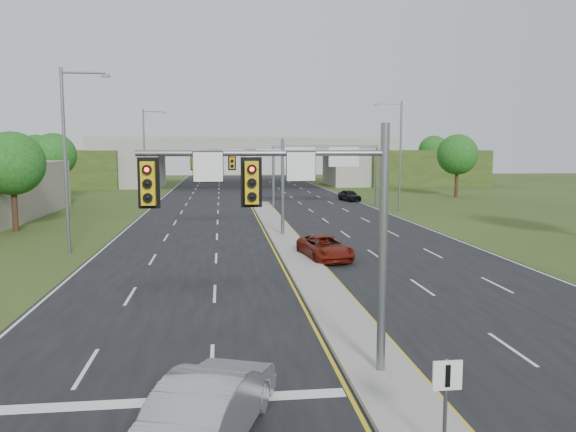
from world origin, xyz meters
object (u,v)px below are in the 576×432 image
Objects in this scene: keep_right_sign at (446,394)px; overpass at (247,165)px; sign_gantry at (324,158)px; car_silver at (212,403)px; car_far_a at (325,247)px; signal_mast_near at (301,209)px; signal_mast_far at (251,171)px; car_far_c at (349,195)px.

overpass is (0.00, 84.53, 2.04)m from keep_right_sign.
overpass reaches higher than sign_gantry.
sign_gantry is 0.14× the size of overpass.
sign_gantry is 2.42× the size of car_silver.
sign_gantry reaches higher than car_silver.
car_far_a is at bearing -87.69° from car_silver.
signal_mast_near is at bearing -91.62° from overpass.
signal_mast_near is at bearing -90.00° from signal_mast_far.
sign_gantry is (6.68, 49.45, 3.72)m from keep_right_sign.
overpass is 16.68× the size of car_silver.
signal_mast_near is 0.09× the size of overpass.
car_silver is (-11.29, -47.79, -4.43)m from sign_gantry.
signal_mast_near reaches higher than keep_right_sign.
keep_right_sign is 0.19× the size of sign_gantry.
signal_mast_near is 3.18× the size of keep_right_sign.
sign_gantry is 49.30m from car_silver.
keep_right_sign is (2.26, -29.45, -3.21)m from signal_mast_far.
overpass is at bearing 88.38° from signal_mast_near.
sign_gantry reaches higher than car_far_a.
keep_right_sign is 56.95m from car_far_c.
signal_mast_near is at bearing -101.25° from sign_gantry.
signal_mast_near is at bearing -110.21° from car_silver.
signal_mast_near is 1.46× the size of car_silver.
sign_gantry is at bearing -79.21° from overpass.
keep_right_sign reaches higher than car_silver.
keep_right_sign is 0.03× the size of overpass.
signal_mast_near and signal_mast_far have the same top height.
car_silver is at bearing -130.05° from signal_mast_near.
car_silver is 56.42m from car_far_c.
car_silver is at bearing -94.83° from signal_mast_far.
overpass is at bearing 100.79° from sign_gantry.
car_far_a is (6.11, 19.35, -0.12)m from car_silver.
signal_mast_far is at bearing 90.00° from signal_mast_near.
keep_right_sign reaches higher than car_far_a.
car_silver is at bearing -118.70° from car_far_c.
overpass reaches higher than car_silver.
signal_mast_near is 0.60× the size of sign_gantry.
signal_mast_near is at bearing -117.10° from car_far_c.
signal_mast_near reaches higher than car_far_c.
car_silver reaches higher than car_far_c.
car_far_a is at bearing 77.19° from signal_mast_near.
signal_mast_far is at bearing 105.27° from car_far_a.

